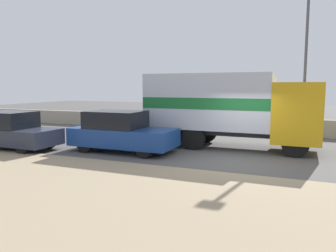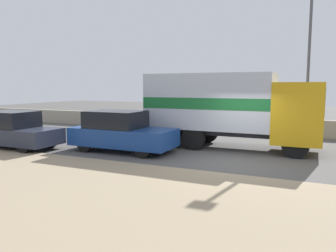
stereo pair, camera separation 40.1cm
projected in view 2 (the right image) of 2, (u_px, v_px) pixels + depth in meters
The scene contains 7 objects.
ground_plane at pixel (235, 163), 11.69m from camera, with size 80.00×80.00×0.00m, color #514F4C.
dirt_shoulder_foreground at pixel (183, 211), 7.10m from camera, with size 60.00×6.86×0.04m.
stone_wall_backdrop at pixel (266, 126), 18.50m from camera, with size 60.00×0.35×0.95m.
street_lamp at pixel (309, 50), 16.20m from camera, with size 0.56×0.28×7.91m.
box_truck at pixel (227, 106), 14.36m from camera, with size 7.42×2.40×3.28m.
car_hatchback at pixel (121, 132), 13.75m from camera, with size 4.41×1.87×1.70m.
car_sedan_second at pixel (15, 130), 14.49m from camera, with size 3.98×1.77×1.63m.
Camera 2 is at (2.51, -11.43, 2.71)m, focal length 35.00 mm.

